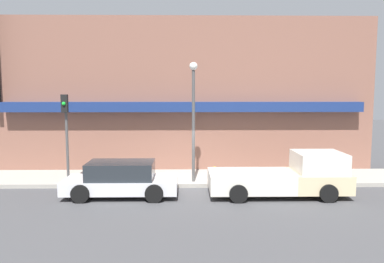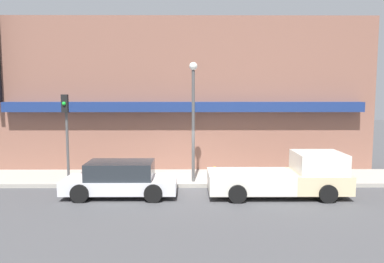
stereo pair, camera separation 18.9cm
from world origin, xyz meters
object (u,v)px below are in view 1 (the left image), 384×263
parked_car (121,179)px  traffic_light (66,122)px  fire_hydrant (215,173)px  pickup_truck (287,177)px  street_lamp (193,107)px

parked_car → traffic_light: size_ratio=1.16×
parked_car → fire_hydrant: parked_car is taller
fire_hydrant → traffic_light: 7.14m
pickup_truck → parked_car: 6.77m
parked_car → traffic_light: traffic_light is taller
traffic_light → fire_hydrant: bearing=3.3°
fire_hydrant → traffic_light: size_ratio=0.15×
parked_car → traffic_light: bearing=146.0°
street_lamp → traffic_light: bearing=179.3°
parked_car → street_lamp: size_ratio=0.85×
pickup_truck → street_lamp: size_ratio=1.04×
pickup_truck → fire_hydrant: (-2.79, 2.20, -0.31)m
fire_hydrant → traffic_light: traffic_light is taller
traffic_light → street_lamp: bearing=-0.7°
parked_car → street_lamp: bearing=30.2°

